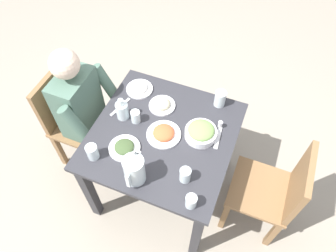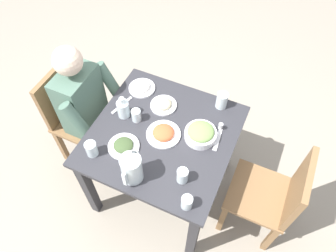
% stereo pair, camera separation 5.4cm
% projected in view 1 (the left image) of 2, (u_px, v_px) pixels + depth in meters
% --- Properties ---
extents(ground_plane, '(8.00, 8.00, 0.00)m').
position_uv_depth(ground_plane, '(164.00, 185.00, 2.59)').
color(ground_plane, gray).
extents(dining_table, '(0.89, 0.89, 0.74)m').
position_uv_depth(dining_table, '(163.00, 145.00, 2.10)').
color(dining_table, '#2D2D33').
rests_on(dining_table, ground_plane).
extents(chair_near, '(0.40, 0.40, 0.85)m').
position_uv_depth(chair_near, '(72.00, 117.00, 2.41)').
color(chair_near, olive).
rests_on(chair_near, ground_plane).
extents(chair_far, '(0.40, 0.40, 0.85)m').
position_uv_depth(chair_far, '(276.00, 191.00, 2.05)').
color(chair_far, olive).
rests_on(chair_far, ground_plane).
extents(diner_near, '(0.48, 0.53, 1.15)m').
position_uv_depth(diner_near, '(91.00, 113.00, 2.24)').
color(diner_near, '#4C6B5B').
rests_on(diner_near, ground_plane).
extents(water_pitcher, '(0.16, 0.12, 0.19)m').
position_uv_depth(water_pitcher, '(134.00, 170.00, 1.74)').
color(water_pitcher, silver).
rests_on(water_pitcher, dining_table).
extents(salad_bowl, '(0.20, 0.20, 0.09)m').
position_uv_depth(salad_bowl, '(201.00, 132.00, 1.95)').
color(salad_bowl, white).
rests_on(salad_bowl, dining_table).
extents(plate_dolmas, '(0.19, 0.19, 0.04)m').
position_uv_depth(plate_dolmas, '(124.00, 147.00, 1.92)').
color(plate_dolmas, white).
rests_on(plate_dolmas, dining_table).
extents(plate_yoghurt, '(0.18, 0.18, 0.05)m').
position_uv_depth(plate_yoghurt, '(139.00, 88.00, 2.20)').
color(plate_yoghurt, white).
rests_on(plate_yoghurt, dining_table).
extents(plate_beans, '(0.18, 0.18, 0.05)m').
position_uv_depth(plate_beans, '(162.00, 105.00, 2.12)').
color(plate_beans, white).
rests_on(plate_beans, dining_table).
extents(plate_rice_curry, '(0.22, 0.22, 0.06)m').
position_uv_depth(plate_rice_curry, '(164.00, 133.00, 1.98)').
color(plate_rice_curry, white).
rests_on(plate_rice_curry, dining_table).
extents(water_glass_far_left, '(0.07, 0.07, 0.10)m').
position_uv_depth(water_glass_far_left, '(92.00, 152.00, 1.86)').
color(water_glass_far_left, silver).
rests_on(water_glass_far_left, dining_table).
extents(water_glass_near_left, '(0.06, 0.06, 0.09)m').
position_uv_depth(water_glass_near_left, '(136.00, 117.00, 2.02)').
color(water_glass_near_left, silver).
rests_on(water_glass_near_left, dining_table).
extents(water_glass_by_pitcher, '(0.07, 0.07, 0.11)m').
position_uv_depth(water_glass_by_pitcher, '(220.00, 99.00, 2.09)').
color(water_glass_by_pitcher, silver).
rests_on(water_glass_by_pitcher, dining_table).
extents(water_glass_far_right, '(0.06, 0.06, 0.10)m').
position_uv_depth(water_glass_far_right, '(185.00, 175.00, 1.77)').
color(water_glass_far_right, silver).
rests_on(water_glass_far_right, dining_table).
extents(water_glass_center, '(0.06, 0.06, 0.09)m').
position_uv_depth(water_glass_center, '(191.00, 201.00, 1.69)').
color(water_glass_center, silver).
rests_on(water_glass_center, dining_table).
extents(oil_carafe, '(0.08, 0.08, 0.16)m').
position_uv_depth(oil_carafe, '(122.00, 111.00, 2.03)').
color(oil_carafe, silver).
rests_on(oil_carafe, dining_table).
extents(salt_shaker, '(0.03, 0.03, 0.05)m').
position_uv_depth(salt_shaker, '(220.00, 125.00, 2.00)').
color(salt_shaker, white).
rests_on(salt_shaker, dining_table).
extents(fork_near, '(0.17, 0.04, 0.01)m').
position_uv_depth(fork_near, '(218.00, 138.00, 1.97)').
color(fork_near, silver).
rests_on(fork_near, dining_table).
extents(knife_near, '(0.18, 0.07, 0.01)m').
position_uv_depth(knife_near, '(120.00, 107.00, 2.12)').
color(knife_near, silver).
rests_on(knife_near, dining_table).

